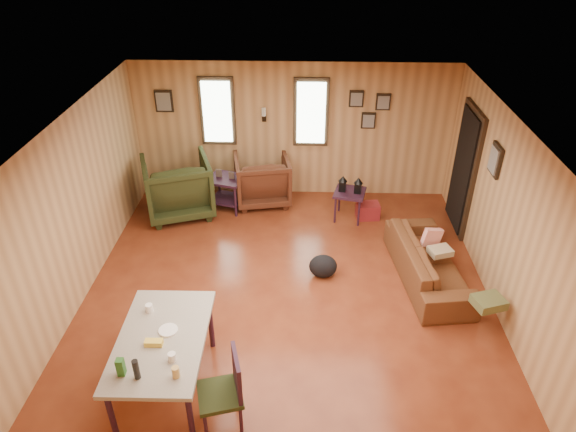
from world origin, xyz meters
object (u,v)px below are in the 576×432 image
sofa (430,256)px  end_table (227,187)px  recliner_brown (262,177)px  recliner_green (178,184)px  side_table (350,190)px  dining_table (162,343)px

sofa → end_table: (-3.11, 1.86, 0.03)m
recliner_brown → recliner_green: size_ratio=0.86×
recliner_green → side_table: size_ratio=1.40×
side_table → dining_table: size_ratio=0.52×
recliner_brown → end_table: 0.66m
sofa → side_table: bearing=25.1°
recliner_brown → dining_table: bearing=70.0°
sofa → side_table: (-1.01, 1.60, 0.15)m
sofa → side_table: side_table is taller
sofa → recliner_green: bearing=59.4°
side_table → dining_table: bearing=-120.8°
recliner_brown → side_table: (1.50, -0.54, 0.06)m
sofa → recliner_brown: bearing=42.4°
recliner_green → dining_table: bearing=81.0°
sofa → end_table: sofa is taller
end_table → dining_table: dining_table is taller
recliner_brown → recliner_green: (-1.39, -0.45, 0.08)m
side_table → end_table: bearing=172.9°
end_table → side_table: bearing=-7.1°
dining_table → recliner_brown: bearing=79.7°
recliner_green → side_table: recliner_green is taller
end_table → side_table: size_ratio=0.93×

